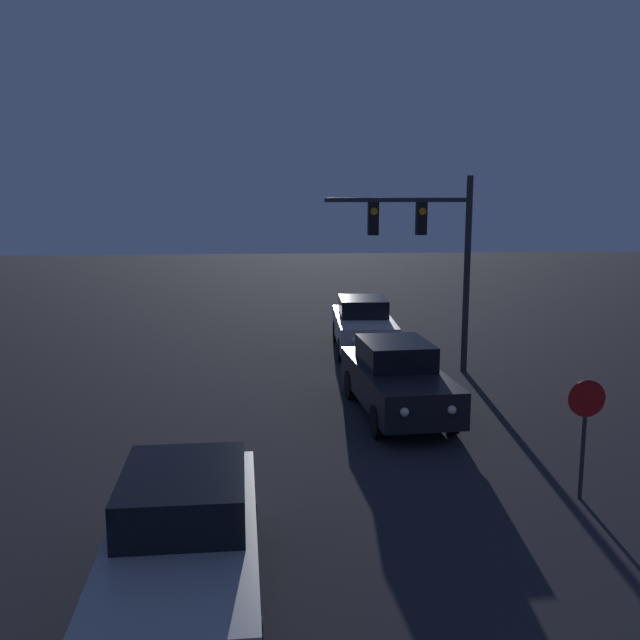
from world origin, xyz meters
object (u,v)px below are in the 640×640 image
(traffic_signal_mast, at_px, (431,243))
(car_near, at_px, (184,543))
(stop_sign, at_px, (585,418))
(car_mid, at_px, (397,378))
(car_far, at_px, (363,324))

(traffic_signal_mast, bearing_deg, car_near, -116.14)
(traffic_signal_mast, bearing_deg, stop_sign, -85.88)
(car_mid, distance_m, traffic_signal_mast, 5.07)
(stop_sign, bearing_deg, car_near, -156.32)
(car_near, bearing_deg, car_far, -108.01)
(car_mid, relative_size, car_far, 1.01)
(car_near, relative_size, car_mid, 0.99)
(car_mid, distance_m, car_far, 6.92)
(stop_sign, bearing_deg, car_mid, 114.88)
(stop_sign, bearing_deg, traffic_signal_mast, 94.12)
(car_mid, bearing_deg, car_far, -95.71)
(car_mid, bearing_deg, stop_sign, 110.49)
(car_near, distance_m, car_far, 15.07)
(car_near, relative_size, traffic_signal_mast, 0.87)
(car_near, xyz_separation_m, car_mid, (4.01, 7.57, 0.00))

